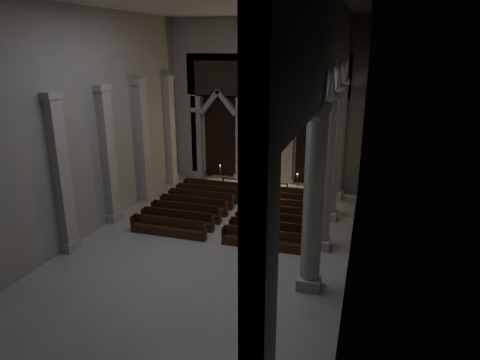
{
  "coord_description": "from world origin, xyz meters",
  "views": [
    {
      "loc": [
        7.41,
        -19.0,
        10.05
      ],
      "look_at": [
        0.69,
        3.0,
        2.79
      ],
      "focal_mm": 32.0,
      "sensor_mm": 36.0,
      "label": 1
    }
  ],
  "objects_px": {
    "candle_stand_left": "(220,180)",
    "pews": "(235,212)",
    "worshipper": "(269,200)",
    "altar_rail": "(254,185)",
    "candle_stand_right": "(297,190)",
    "altar": "(264,176)"
  },
  "relations": [
    {
      "from": "candle_stand_right",
      "to": "pews",
      "type": "relative_size",
      "value": 0.16
    },
    {
      "from": "candle_stand_right",
      "to": "pews",
      "type": "xyz_separation_m",
      "value": [
        -2.95,
        -5.03,
        -0.12
      ]
    },
    {
      "from": "altar_rail",
      "to": "worshipper",
      "type": "height_order",
      "value": "worshipper"
    },
    {
      "from": "candle_stand_left",
      "to": "pews",
      "type": "height_order",
      "value": "candle_stand_left"
    },
    {
      "from": "candle_stand_left",
      "to": "altar_rail",
      "type": "bearing_deg",
      "value": -18.89
    },
    {
      "from": "altar_rail",
      "to": "pews",
      "type": "bearing_deg",
      "value": -90.0
    },
    {
      "from": "altar_rail",
      "to": "candle_stand_right",
      "type": "bearing_deg",
      "value": 8.08
    },
    {
      "from": "pews",
      "to": "worshipper",
      "type": "bearing_deg",
      "value": 50.77
    },
    {
      "from": "altar",
      "to": "worshipper",
      "type": "bearing_deg",
      "value": -72.66
    },
    {
      "from": "altar_rail",
      "to": "candle_stand_left",
      "type": "bearing_deg",
      "value": 161.11
    },
    {
      "from": "candle_stand_right",
      "to": "altar_rail",
      "type": "bearing_deg",
      "value": -171.92
    },
    {
      "from": "altar",
      "to": "worshipper",
      "type": "distance_m",
      "value": 5.08
    },
    {
      "from": "candle_stand_left",
      "to": "worshipper",
      "type": "relative_size",
      "value": 1.41
    },
    {
      "from": "altar_rail",
      "to": "altar",
      "type": "bearing_deg",
      "value": 86.0
    },
    {
      "from": "altar_rail",
      "to": "candle_stand_left",
      "type": "relative_size",
      "value": 3.02
    },
    {
      "from": "altar",
      "to": "altar_rail",
      "type": "bearing_deg",
      "value": -94.0
    },
    {
      "from": "altar",
      "to": "pews",
      "type": "bearing_deg",
      "value": -91.33
    },
    {
      "from": "altar",
      "to": "altar_rail",
      "type": "relative_size",
      "value": 0.38
    },
    {
      "from": "altar",
      "to": "candle_stand_right",
      "type": "relative_size",
      "value": 1.12
    },
    {
      "from": "worshipper",
      "to": "altar_rail",
      "type": "bearing_deg",
      "value": 126.15
    },
    {
      "from": "altar",
      "to": "worshipper",
      "type": "height_order",
      "value": "worshipper"
    },
    {
      "from": "pews",
      "to": "candle_stand_right",
      "type": "bearing_deg",
      "value": 59.59
    }
  ]
}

